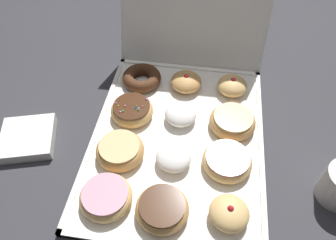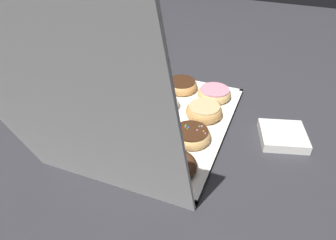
{
  "view_description": "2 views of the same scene",
  "coord_description": "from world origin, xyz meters",
  "views": [
    {
      "loc": [
        0.05,
        -0.47,
        0.65
      ],
      "look_at": [
        -0.03,
        0.02,
        0.05
      ],
      "focal_mm": 34.01,
      "sensor_mm": 36.0,
      "label": 1
    },
    {
      "loc": [
        -0.33,
        0.73,
        0.58
      ],
      "look_at": [
        -0.05,
        0.04,
        0.05
      ],
      "focal_mm": 33.99,
      "sensor_mm": 36.0,
      "label": 2
    }
  ],
  "objects": [
    {
      "name": "donut_box",
      "position": [
        0.0,
        0.0,
        0.01
      ],
      "size": [
        0.42,
        0.55,
        0.01
      ],
      "color": "white",
      "rests_on": "ground"
    },
    {
      "name": "ground_plane",
      "position": [
        0.0,
        0.0,
        0.0
      ],
      "size": [
        3.0,
        3.0,
        0.0
      ],
      "primitive_type": "plane",
      "color": "#333338"
    },
    {
      "name": "box_lid_open",
      "position": [
        0.0,
        0.38,
        0.27
      ],
      "size": [
        0.42,
        0.21,
        0.54
      ],
      "primitive_type": "cube",
      "rotation": [
        1.21,
        0.0,
        0.0
      ],
      "color": "white",
      "rests_on": "ground"
    },
    {
      "name": "pink_frosted_donut_5",
      "position": [
        0.12,
        -0.06,
        0.03
      ],
      "size": [
        0.11,
        0.11,
        0.04
      ],
      "color": "#E5B770",
      "rests_on": "donut_box"
    },
    {
      "name": "chocolate_frosted_donut_1",
      "position": [
        -0.01,
        -0.2,
        0.03
      ],
      "size": [
        0.11,
        0.11,
        0.04
      ],
      "color": "tan",
      "rests_on": "donut_box"
    },
    {
      "name": "pink_frosted_donut_0",
      "position": [
        -0.13,
        -0.19,
        0.03
      ],
      "size": [
        0.11,
        0.11,
        0.04
      ],
      "color": "#E5B770",
      "rests_on": "donut_box"
    },
    {
      "name": "powdered_filled_donut_4",
      "position": [
        0.0,
        -0.07,
        0.03
      ],
      "size": [
        0.08,
        0.08,
        0.04
      ],
      "color": "white",
      "rests_on": "donut_box"
    },
    {
      "name": "glazed_ring_donut_8",
      "position": [
        0.13,
        0.06,
        0.03
      ],
      "size": [
        0.12,
        0.12,
        0.04
      ],
      "color": "tan",
      "rests_on": "donut_box"
    },
    {
      "name": "glazed_ring_donut_3",
      "position": [
        -0.13,
        -0.07,
        0.03
      ],
      "size": [
        0.11,
        0.11,
        0.04
      ],
      "color": "tan",
      "rests_on": "donut_box"
    },
    {
      "name": "napkin_stack",
      "position": [
        -0.37,
        -0.06,
        0.01
      ],
      "size": [
        0.16,
        0.16,
        0.03
      ],
      "primitive_type": "cube",
      "rotation": [
        0.0,
        0.0,
        0.28
      ],
      "color": "white",
      "rests_on": "ground"
    },
    {
      "name": "jelly_filled_donut_2",
      "position": [
        0.13,
        -0.19,
        0.03
      ],
      "size": [
        0.08,
        0.08,
        0.05
      ],
      "color": "#E5B770",
      "rests_on": "donut_box"
    },
    {
      "name": "sprinkle_donut_6",
      "position": [
        -0.13,
        0.06,
        0.03
      ],
      "size": [
        0.11,
        0.11,
        0.04
      ],
      "color": "tan",
      "rests_on": "donut_box"
    },
    {
      "name": "powdered_filled_donut_7",
      "position": [
        -0.0,
        0.06,
        0.03
      ],
      "size": [
        0.08,
        0.08,
        0.04
      ],
      "color": "white",
      "rests_on": "donut_box"
    },
    {
      "name": "coffee_mug",
      "position": [
        0.37,
        -0.09,
        0.04
      ],
      "size": [
        0.11,
        0.09,
        0.09
      ],
      "color": "white",
      "rests_on": "ground"
    },
    {
      "name": "jelly_filled_donut_11",
      "position": [
        0.13,
        0.19,
        0.03
      ],
      "size": [
        0.08,
        0.08,
        0.05
      ],
      "color": "#E5B770",
      "rests_on": "donut_box"
    },
    {
      "name": "jelly_filled_donut_10",
      "position": [
        0.0,
        0.19,
        0.03
      ],
      "size": [
        0.09,
        0.09,
        0.05
      ],
      "color": "tan",
      "rests_on": "donut_box"
    },
    {
      "name": "chocolate_cake_ring_donut_9",
      "position": [
        -0.13,
        0.19,
        0.03
      ],
      "size": [
        0.11,
        0.11,
        0.03
      ],
      "color": "#472816",
      "rests_on": "donut_box"
    }
  ]
}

